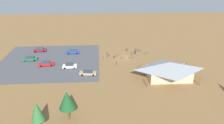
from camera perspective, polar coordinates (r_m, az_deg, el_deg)
name	(u,v)px	position (r m, az deg, el deg)	size (l,w,h in m)	color
ground	(125,58)	(71.93, 3.51, 1.14)	(160.00, 160.00, 0.00)	olive
parking_lot_asphalt	(50,61)	(72.20, -16.56, 0.25)	(32.54, 30.09, 0.05)	#4C4C51
bike_pavilion	(169,69)	(59.50, 15.24, -1.88)	(14.19, 9.70, 4.79)	#C6B28E
trash_bin	(127,50)	(77.98, 4.04, 3.33)	(0.60, 0.60, 0.90)	brown
lot_sign	(104,57)	(69.17, -2.06, 1.48)	(0.56, 0.08, 2.20)	#99999E
pine_mideast	(67,100)	(42.12, -12.16, -10.08)	(3.35, 3.35, 6.50)	brown
pine_west	(37,111)	(41.57, -19.73, -12.54)	(2.54, 2.54, 6.02)	brown
bicycle_green_yard_center	(136,49)	(79.15, 6.61, 3.47)	(1.62, 0.59, 0.81)	black
bicycle_blue_near_sign	(139,51)	(77.81, 7.38, 3.06)	(1.71, 0.55, 0.83)	black
bicycle_orange_lone_east	(146,53)	(75.87, 9.22, 2.41)	(1.75, 0.48, 0.87)	black
bicycle_teal_edge_south	(123,58)	(70.92, 2.99, 1.12)	(1.72, 0.48, 0.77)	black
bicycle_silver_yard_right	(107,54)	(74.41, -1.31, 2.31)	(0.73, 1.62, 0.84)	black
bicycle_red_trailside	(108,56)	(72.23, -1.10, 1.58)	(1.13, 1.33, 0.76)	black
bicycle_black_back_row	(114,57)	(71.78, 0.60, 1.48)	(0.53, 1.73, 0.87)	black
bicycle_purple_by_bin	(132,54)	(74.56, 5.37, 2.24)	(0.49, 1.70, 0.88)	black
bicycle_yellow_yard_front	(118,55)	(73.09, 1.51, 1.87)	(1.16, 1.34, 0.81)	black
bicycle_white_mid_cluster	(117,63)	(66.90, 1.27, -0.26)	(0.48, 1.75, 0.88)	black
bicycle_green_edge_north	(131,57)	(71.54, 5.19, 1.28)	(1.71, 0.48, 0.77)	black
car_red_front_row	(46,64)	(68.77, -17.45, -0.41)	(4.81, 2.45, 1.37)	red
car_blue_near_entry	(73,52)	(76.61, -10.60, 2.81)	(4.60, 1.98, 1.38)	#1E42B2
car_white_far_end	(70,66)	(65.37, -11.42, -0.98)	(4.29, 1.96, 1.50)	white
car_maroon_second_row	(40,50)	(81.49, -19.04, 3.20)	(4.59, 2.17, 1.46)	maroon
car_green_aisle_side	(30,59)	(74.44, -21.37, 0.86)	(4.64, 1.85, 1.31)	#1E6B3D
car_tan_mid_lot	(88,73)	(60.33, -6.54, -2.92)	(4.93, 2.29, 1.28)	tan
visitor_at_bikes	(135,52)	(75.09, 6.37, 2.79)	(0.38, 0.36, 1.75)	#2D3347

